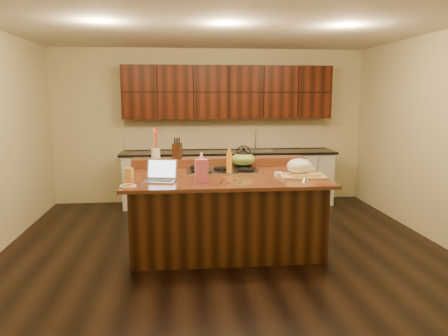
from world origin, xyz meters
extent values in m
cube|color=black|center=(0.00, 0.00, -0.01)|extent=(5.50, 5.00, 0.01)
cube|color=silver|center=(0.00, 0.00, 2.71)|extent=(5.50, 5.00, 0.01)
cube|color=beige|center=(0.00, 2.50, 1.35)|extent=(5.50, 0.01, 2.70)
cube|color=beige|center=(0.00, -2.50, 1.35)|extent=(5.50, 0.01, 2.70)
cube|color=beige|center=(2.75, 0.00, 1.35)|extent=(0.01, 5.00, 2.70)
cube|color=black|center=(0.00, 0.00, 0.44)|extent=(2.22, 1.42, 0.88)
cube|color=black|center=(0.00, 0.00, 0.90)|extent=(2.40, 1.60, 0.04)
cube|color=black|center=(0.00, 0.70, 0.98)|extent=(2.40, 0.30, 0.12)
cube|color=gray|center=(0.00, 0.30, 0.93)|extent=(0.92, 0.52, 0.02)
cylinder|color=black|center=(-0.30, 0.43, 0.95)|extent=(0.22, 0.22, 0.03)
cylinder|color=black|center=(0.30, 0.43, 0.95)|extent=(0.22, 0.22, 0.03)
cylinder|color=black|center=(-0.30, 0.17, 0.95)|extent=(0.22, 0.22, 0.03)
cylinder|color=black|center=(0.30, 0.17, 0.95)|extent=(0.22, 0.22, 0.03)
cylinder|color=black|center=(0.00, 0.30, 0.95)|extent=(0.22, 0.22, 0.03)
cube|color=silver|center=(0.30, 2.17, 0.45)|extent=(3.60, 0.62, 0.90)
cube|color=black|center=(0.30, 2.17, 0.92)|extent=(3.70, 0.66, 0.04)
cube|color=gray|center=(0.80, 2.17, 0.94)|extent=(0.55, 0.42, 0.01)
cylinder|color=gray|center=(0.80, 2.35, 1.12)|extent=(0.02, 0.02, 0.36)
cube|color=black|center=(0.30, 2.32, 1.95)|extent=(3.60, 0.34, 0.90)
cube|color=beige|center=(0.30, 2.48, 1.20)|extent=(3.60, 0.03, 0.50)
ellipsoid|color=black|center=(0.30, 0.43, 1.07)|extent=(0.24, 0.24, 0.20)
ellipsoid|color=olive|center=(0.30, 0.43, 1.05)|extent=(0.36, 0.36, 0.17)
cube|color=#B7B7BC|center=(-0.78, -0.36, 0.93)|extent=(0.40, 0.31, 0.02)
cube|color=black|center=(-0.78, -0.36, 0.94)|extent=(0.32, 0.20, 0.00)
cube|color=#B7B7BC|center=(-0.75, -0.24, 1.05)|extent=(0.36, 0.15, 0.23)
cube|color=silver|center=(-0.76, -0.25, 1.05)|extent=(0.32, 0.12, 0.19)
cylinder|color=gold|center=(0.07, 0.08, 1.06)|extent=(0.08, 0.08, 0.27)
cylinder|color=silver|center=(-0.29, -0.11, 1.04)|extent=(0.07, 0.07, 0.25)
cube|color=tan|center=(0.92, -0.23, 0.93)|extent=(0.57, 0.44, 0.02)
ellipsoid|color=white|center=(0.91, -0.15, 1.04)|extent=(0.31, 0.31, 0.19)
cube|color=#EDD872|center=(0.83, -0.36, 0.96)|extent=(0.12, 0.03, 0.03)
cube|color=#EDD872|center=(0.94, -0.36, 0.96)|extent=(0.12, 0.03, 0.03)
cube|color=#EDD872|center=(1.06, -0.36, 0.96)|extent=(0.12, 0.03, 0.03)
cylinder|color=gray|center=(1.04, -0.25, 0.95)|extent=(0.20, 0.08, 0.01)
cylinder|color=white|center=(0.65, -0.11, 0.94)|extent=(0.12, 0.12, 0.04)
cylinder|color=white|center=(1.15, 0.18, 0.94)|extent=(0.11, 0.11, 0.04)
cylinder|color=white|center=(1.12, 0.44, 0.94)|extent=(0.10, 0.10, 0.04)
cylinder|color=#996B3F|center=(1.05, 0.43, 0.97)|extent=(0.24, 0.24, 0.09)
cone|color=silver|center=(0.88, -0.51, 0.96)|extent=(0.08, 0.08, 0.07)
cube|color=#D26384|center=(-0.31, -0.46, 1.05)|extent=(0.15, 0.10, 0.27)
cylinder|color=white|center=(-1.11, -0.58, 0.93)|extent=(0.23, 0.23, 0.01)
cube|color=gold|center=(-1.15, -0.09, 0.98)|extent=(0.11, 0.09, 0.12)
cylinder|color=white|center=(-0.87, 0.70, 1.11)|extent=(0.13, 0.13, 0.14)
cube|color=black|center=(-0.58, 0.70, 1.14)|extent=(0.14, 0.19, 0.20)
ellipsoid|color=red|center=(-0.21, -0.62, 0.93)|extent=(0.02, 0.02, 0.02)
ellipsoid|color=#198C26|center=(-0.12, -0.58, 0.93)|extent=(0.02, 0.02, 0.02)
ellipsoid|color=red|center=(0.08, -0.40, 0.93)|extent=(0.02, 0.02, 0.02)
ellipsoid|color=#198C26|center=(0.00, -0.58, 0.93)|extent=(0.02, 0.02, 0.02)
ellipsoid|color=red|center=(-0.01, -0.52, 0.93)|extent=(0.02, 0.02, 0.02)
ellipsoid|color=#198C26|center=(0.13, -0.52, 0.93)|extent=(0.02, 0.02, 0.02)
ellipsoid|color=red|center=(-0.08, -0.43, 0.93)|extent=(0.02, 0.02, 0.02)
ellipsoid|color=#198C26|center=(0.14, -0.38, 0.93)|extent=(0.02, 0.02, 0.02)
ellipsoid|color=red|center=(0.13, -0.44, 0.93)|extent=(0.02, 0.02, 0.02)
ellipsoid|color=#198C26|center=(0.11, -0.54, 0.93)|extent=(0.02, 0.02, 0.02)
camera|label=1|loc=(-0.55, -5.28, 1.89)|focal=35.00mm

